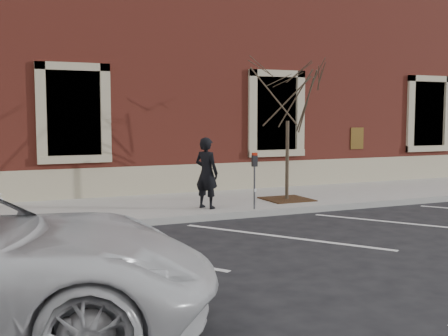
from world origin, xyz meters
name	(u,v)px	position (x,y,z in m)	size (l,w,h in m)	color
ground	(235,218)	(0.00, 0.00, 0.00)	(120.00, 120.00, 0.00)	#28282B
sidewalk_near	(206,204)	(0.00, 1.75, 0.07)	(40.00, 3.50, 0.15)	#B6B2AB
curb_near	(235,215)	(0.00, -0.05, 0.07)	(40.00, 0.12, 0.15)	#9E9E99
parking_stripes	(282,237)	(0.00, -2.20, 0.00)	(28.00, 4.40, 0.01)	silver
building_civic	(142,68)	(0.00, 7.74, 4.00)	(40.00, 8.62, 8.00)	maroon
man	(207,173)	(-0.41, 0.69, 0.99)	(0.61, 0.40, 1.68)	black
parking_meter	(255,170)	(0.57, 0.12, 1.07)	(0.12, 0.09, 1.33)	#595B60
tree_grate	(287,199)	(2.01, 1.10, 0.16)	(1.15, 1.15, 0.03)	#3E2714
sapling	(288,99)	(2.01, 1.10, 2.76)	(2.24, 2.24, 3.73)	#3D2E25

